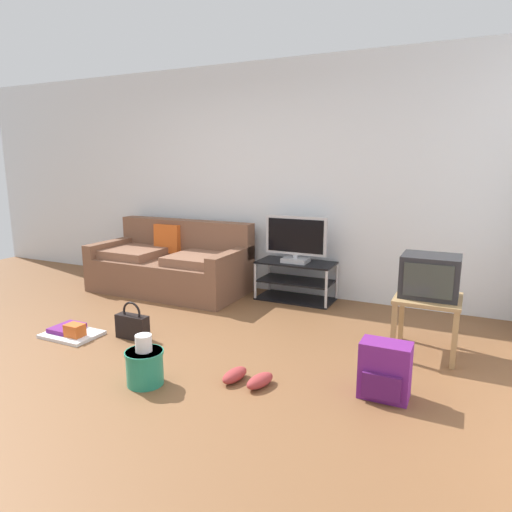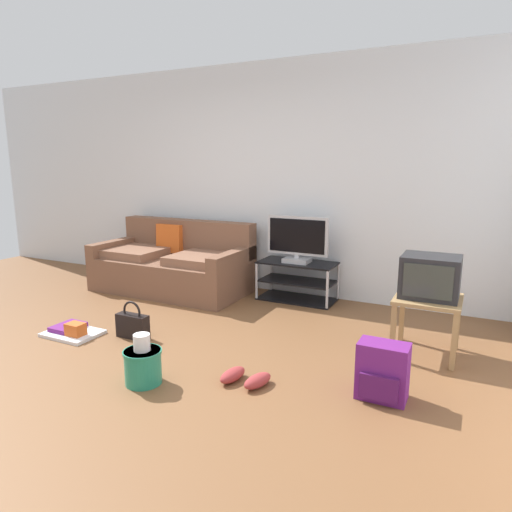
{
  "view_description": "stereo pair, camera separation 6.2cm",
  "coord_description": "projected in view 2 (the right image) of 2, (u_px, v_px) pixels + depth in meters",
  "views": [
    {
      "loc": [
        2.4,
        -2.59,
        1.55
      ],
      "look_at": [
        0.67,
        1.04,
        0.72
      ],
      "focal_mm": 31.85,
      "sensor_mm": 36.0,
      "label": 1
    },
    {
      "loc": [
        2.46,
        -2.56,
        1.55
      ],
      "look_at": [
        0.67,
        1.04,
        0.72
      ],
      "focal_mm": 31.85,
      "sensor_mm": 36.0,
      "label": 2
    }
  ],
  "objects": [
    {
      "name": "ground_plane",
      "position": [
        124.0,
        361.0,
        3.63
      ],
      "size": [
        9.0,
        9.8,
        0.02
      ],
      "primitive_type": "cube",
      "color": "brown"
    },
    {
      "name": "floor_tray",
      "position": [
        72.0,
        331.0,
        4.16
      ],
      "size": [
        0.49,
        0.36,
        0.14
      ],
      "color": "silver",
      "rests_on": "ground_plane"
    },
    {
      "name": "cleaning_bucket",
      "position": [
        143.0,
        363.0,
        3.23
      ],
      "size": [
        0.28,
        0.28,
        0.37
      ],
      "color": "#238466",
      "rests_on": "ground_plane"
    },
    {
      "name": "side_table",
      "position": [
        428.0,
        307.0,
        3.68
      ],
      "size": [
        0.51,
        0.51,
        0.49
      ],
      "color": "#9E7A4C",
      "rests_on": "ground_plane"
    },
    {
      "name": "flat_tv",
      "position": [
        297.0,
        240.0,
        5.08
      ],
      "size": [
        0.71,
        0.22,
        0.52
      ],
      "color": "#B2B2B7",
      "rests_on": "tv_stand"
    },
    {
      "name": "couch",
      "position": [
        174.0,
        265.0,
        5.6
      ],
      "size": [
        1.87,
        0.94,
        0.84
      ],
      "color": "brown",
      "rests_on": "ground_plane"
    },
    {
      "name": "sneakers_pair",
      "position": [
        245.0,
        378.0,
        3.24
      ],
      "size": [
        0.36,
        0.27,
        0.09
      ],
      "color": "#993333",
      "rests_on": "ground_plane"
    },
    {
      "name": "tv_stand",
      "position": [
        297.0,
        281.0,
        5.19
      ],
      "size": [
        0.87,
        0.43,
        0.45
      ],
      "color": "black",
      "rests_on": "ground_plane"
    },
    {
      "name": "backpack",
      "position": [
        383.0,
        372.0,
        3.01
      ],
      "size": [
        0.33,
        0.27,
        0.39
      ],
      "rotation": [
        0.0,
        0.0,
        -0.39
      ],
      "color": "#661E70",
      "rests_on": "ground_plane"
    },
    {
      "name": "handbag",
      "position": [
        133.0,
        325.0,
        4.08
      ],
      "size": [
        0.31,
        0.11,
        0.34
      ],
      "rotation": [
        0.0,
        0.0,
        0.3
      ],
      "color": "black",
      "rests_on": "ground_plane"
    },
    {
      "name": "wall_back",
      "position": [
        259.0,
        180.0,
        5.51
      ],
      "size": [
        9.0,
        0.1,
        2.7
      ],
      "primitive_type": "cube",
      "color": "silver",
      "rests_on": "ground_plane"
    },
    {
      "name": "crt_tv",
      "position": [
        430.0,
        277.0,
        3.64
      ],
      "size": [
        0.45,
        0.37,
        0.34
      ],
      "color": "#232326",
      "rests_on": "side_table"
    }
  ]
}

